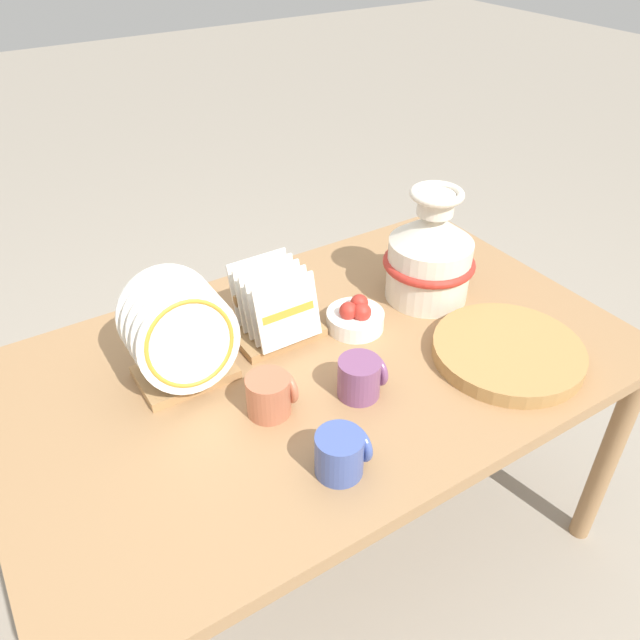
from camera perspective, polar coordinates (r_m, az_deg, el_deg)
name	(u,v)px	position (r m, az deg, el deg)	size (l,w,h in m)	color
ground_plane	(320,539)	(1.96, 0.00, -19.42)	(14.00, 14.00, 0.00)	gray
display_table	(320,382)	(1.49, 0.00, -5.66)	(1.45, 0.89, 0.70)	#9E754C
ceramic_vase	(430,254)	(1.61, 10.02, 5.97)	(0.24, 0.24, 0.30)	silver
dish_rack_round_plates	(182,341)	(1.36, -12.55, -1.92)	(0.22, 0.19, 0.24)	tan
dish_rack_square_plates	(275,313)	(1.49, -4.15, 0.63)	(0.21, 0.17, 0.18)	tan
wicker_charger_stack	(508,352)	(1.50, 16.80, -2.79)	(0.35, 0.35, 0.04)	#AD7F47
mug_terracotta_glaze	(270,394)	(1.29, -4.55, -6.80)	(0.10, 0.09, 0.09)	#B76647
mug_cobalt_glaze	(341,453)	(1.18, 1.97, -12.06)	(0.10, 0.09, 0.09)	#42569E
mug_plum_glaze	(361,377)	(1.33, 3.76, -5.23)	(0.10, 0.09, 0.09)	#7A4770
fruit_bowl	(355,317)	(1.53, 3.26, 0.25)	(0.14, 0.14, 0.08)	white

